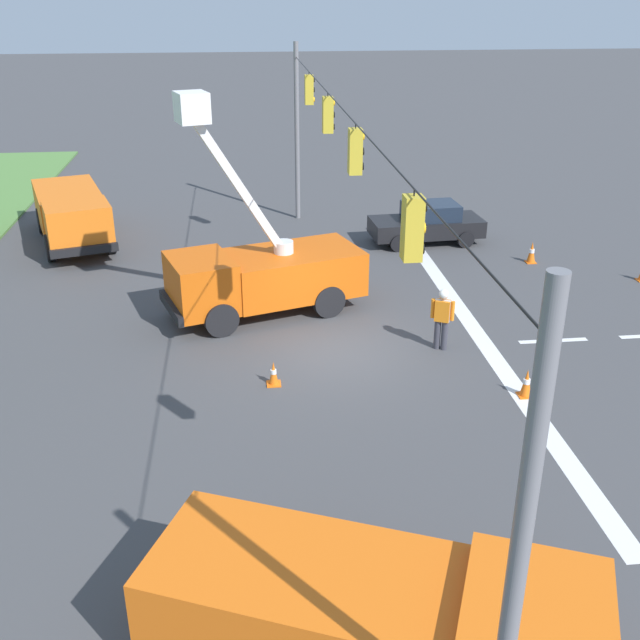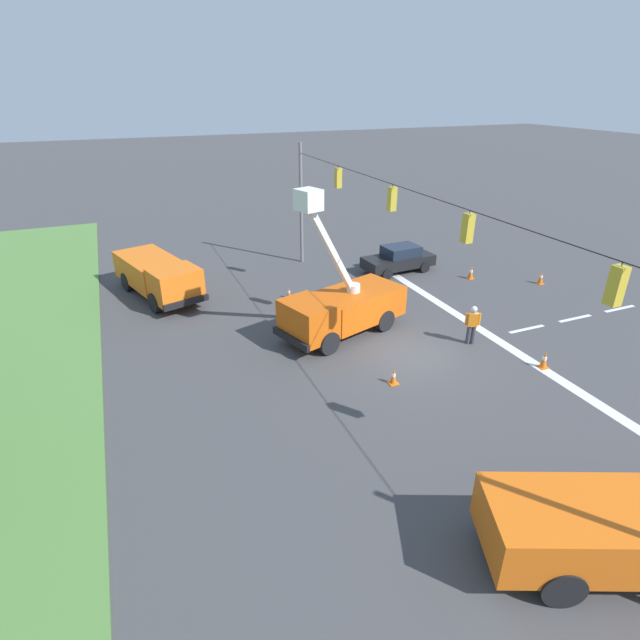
% 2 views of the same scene
% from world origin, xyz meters
% --- Properties ---
extents(ground_plane, '(200.00, 200.00, 0.00)m').
position_xyz_m(ground_plane, '(0.00, 0.00, 0.00)').
color(ground_plane, '#424244').
extents(lane_markings, '(17.60, 15.25, 0.01)m').
position_xyz_m(lane_markings, '(0.00, -5.69, 0.00)').
color(lane_markings, silver).
rests_on(lane_markings, ground).
extents(signal_gantry, '(26.20, 0.33, 7.20)m').
position_xyz_m(signal_gantry, '(-0.06, -0.00, 4.58)').
color(signal_gantry, slate).
rests_on(signal_gantry, ground).
extents(utility_truck_bucket_lift, '(4.05, 6.37, 6.67)m').
position_xyz_m(utility_truck_bucket_lift, '(2.90, 1.92, 1.35)').
color(utility_truck_bucket_lift, '#D6560F').
rests_on(utility_truck_bucket_lift, ground).
extents(utility_truck_support_near, '(4.59, 6.89, 2.05)m').
position_xyz_m(utility_truck_support_near, '(-10.55, 0.80, 1.14)').
color(utility_truck_support_near, orange).
rests_on(utility_truck_support_near, ground).
extents(utility_truck_support_far, '(6.95, 4.17, 2.08)m').
position_xyz_m(utility_truck_support_far, '(10.61, 8.96, 1.19)').
color(utility_truck_support_far, orange).
rests_on(utility_truck_support_far, ground).
extents(sedan_black, '(2.14, 4.41, 1.56)m').
position_xyz_m(sedan_black, '(9.09, -4.72, 0.79)').
color(sedan_black, black).
rests_on(sedan_black, ground).
extents(road_worker, '(0.39, 0.59, 1.77)m').
position_xyz_m(road_worker, '(-0.13, -2.87, 1.00)').
color(road_worker, '#383842').
rests_on(road_worker, ground).
extents(traffic_cone_foreground_right, '(0.36, 0.36, 0.59)m').
position_xyz_m(traffic_cone_foreground_right, '(7.69, 2.73, 0.28)').
color(traffic_cone_foreground_right, orange).
rests_on(traffic_cone_foreground_right, ground).
extents(traffic_cone_mid_left, '(0.36, 0.36, 0.79)m').
position_xyz_m(traffic_cone_mid_left, '(6.39, -7.95, 0.39)').
color(traffic_cone_mid_left, orange).
rests_on(traffic_cone_mid_left, ground).
extents(traffic_cone_mid_right, '(0.36, 0.36, 0.73)m').
position_xyz_m(traffic_cone_mid_right, '(-2.93, -4.29, 0.36)').
color(traffic_cone_mid_right, orange).
rests_on(traffic_cone_mid_right, ground).
extents(traffic_cone_near_bucket, '(0.36, 0.36, 0.64)m').
position_xyz_m(traffic_cone_near_bucket, '(-1.67, 1.83, 0.31)').
color(traffic_cone_near_bucket, orange).
rests_on(traffic_cone_near_bucket, ground).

